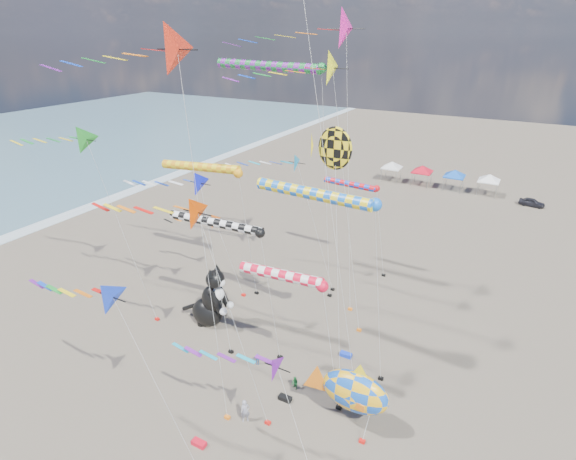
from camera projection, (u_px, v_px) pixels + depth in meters
The scene contains 27 objects.
delta_kite_0 at pixel (294, 167), 40.59m from camera, with size 10.52×1.89×13.07m.
delta_kite_1 at pixel (201, 211), 24.81m from camera, with size 10.90×2.08×15.20m.
delta_kite_2 at pixel (93, 141), 34.67m from camera, with size 12.27×2.40×16.67m.
delta_kite_3 at pixel (109, 295), 21.39m from camera, with size 10.82×1.83×12.73m.
delta_kite_5 at pixel (141, 53), 21.73m from camera, with size 12.83×2.80×23.62m.
delta_kite_6 at pixel (252, 374), 21.81m from camera, with size 9.20×1.59×8.90m.
delta_kite_7 at pixel (175, 189), 31.59m from camera, with size 10.41×2.00×14.10m.
delta_kite_8 at pixel (200, 223), 41.82m from camera, with size 9.32×1.63×7.84m.
delta_kite_9 at pixel (312, 70), 31.38m from camera, with size 13.34×2.68×22.03m.
delta_kite_10 at pixel (330, 30), 32.30m from camera, with size 12.97×3.20×24.81m.
windsock_0 at pixel (204, 168), 40.40m from camera, with size 9.99×0.85×12.14m.
windsock_1 at pixel (319, 195), 29.30m from camera, with size 10.24×0.87×13.61m.
windsock_2 at pixel (286, 277), 27.92m from camera, with size 7.41×0.76×9.37m.
windsock_3 at pixel (353, 185), 43.94m from camera, with size 7.08×0.65×9.52m.
windsock_4 at pixel (272, 67), 36.83m from camera, with size 11.45×0.83×20.73m.
windsock_5 at pixel (220, 224), 32.47m from camera, with size 9.32×0.70×10.56m.
angelfish_kite at pixel (332, 150), 27.00m from camera, with size 3.74×3.02×17.84m.
cat_inflatable at pixel (209, 295), 37.40m from camera, with size 4.18×2.09×5.64m, color black, non-canonical shape.
fish_inflatable at pixel (354, 391), 27.50m from camera, with size 5.73×2.23×4.91m.
person_adult at pixel (245, 411), 28.55m from camera, with size 0.59×0.39×1.63m, color #8F8E9F.
child_green at pixel (295, 383), 31.23m from camera, with size 0.50×0.39×1.02m, color #207634.
child_blue at pixel (257, 359), 33.61m from camera, with size 0.56×0.23×0.95m, color #2A5AA6.
kite_bag_1 at pixel (346, 355), 34.54m from camera, with size 0.90×0.44×0.30m, color blue.
kite_bag_2 at pixel (199, 443), 27.11m from camera, with size 0.90×0.44×0.30m, color red.
kite_bag_3 at pixel (285, 398), 30.44m from camera, with size 0.90×0.44×0.30m, color black.
tent_row at pixel (439, 168), 70.74m from camera, with size 19.20×4.20×3.80m.
parked_car at pixel (532, 202), 64.14m from camera, with size 1.36×3.38×1.15m, color #26262D.
Camera 1 is at (13.51, -11.62, 22.93)m, focal length 28.00 mm.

